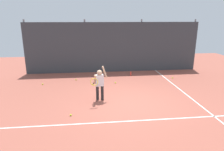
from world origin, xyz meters
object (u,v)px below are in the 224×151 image
water_bottle (131,74)px  tennis_player (99,82)px  tennis_ball_4 (173,78)px  tennis_ball_5 (76,80)px  tennis_ball_6 (115,83)px  tennis_ball_0 (93,84)px  tennis_ball_2 (43,84)px  tennis_ball_1 (71,115)px

water_bottle → tennis_player: bearing=-120.1°
tennis_ball_4 → tennis_ball_5: same height
water_bottle → tennis_ball_6: (-1.02, -1.28, -0.08)m
tennis_player → tennis_ball_6: size_ratio=20.46×
tennis_ball_0 → tennis_ball_5: bearing=134.9°
tennis_player → tennis_ball_0: size_ratio=20.46×
water_bottle → tennis_ball_5: (-2.97, -0.56, -0.08)m
tennis_ball_0 → tennis_ball_4: (4.22, 0.61, 0.00)m
tennis_ball_5 → tennis_ball_2: bearing=-160.4°
tennis_ball_2 → tennis_ball_4: (6.62, 0.31, 0.00)m
tennis_ball_0 → tennis_ball_6: same height
tennis_player → tennis_ball_0: (-0.23, 1.87, -0.69)m
tennis_ball_1 → tennis_ball_2: bearing=115.5°
tennis_player → water_bottle: tennis_player is taller
tennis_ball_4 → tennis_ball_6: 3.15m
tennis_player → tennis_ball_6: (0.87, 2.00, -0.69)m
tennis_ball_0 → tennis_ball_4: size_ratio=1.00×
tennis_player → tennis_ball_2: 3.48m
tennis_ball_1 → tennis_ball_5: same height
water_bottle → tennis_ball_4: (2.09, -0.80, -0.08)m
tennis_player → tennis_ball_5: size_ratio=20.46×
tennis_ball_1 → tennis_ball_4: same height
water_bottle → tennis_ball_6: 1.64m
tennis_ball_0 → tennis_ball_1: (-0.79, -3.08, 0.00)m
tennis_player → tennis_ball_1: 1.73m
water_bottle → tennis_ball_1: bearing=-123.0°
water_bottle → tennis_ball_0: 2.55m
tennis_ball_5 → tennis_ball_4: bearing=-2.7°
tennis_player → tennis_ball_6: 2.29m
tennis_ball_5 → tennis_ball_6: (1.95, -0.72, 0.00)m
tennis_ball_0 → tennis_ball_4: 4.26m
tennis_ball_1 → tennis_ball_4: 6.22m
tennis_player → tennis_ball_2: size_ratio=20.46×
tennis_ball_0 → tennis_ball_4: bearing=8.2°
water_bottle → tennis_ball_4: 2.24m
tennis_ball_0 → tennis_player: bearing=-83.0°
tennis_ball_1 → tennis_ball_2: 3.74m
tennis_player → tennis_ball_0: tennis_player is taller
tennis_ball_6 → tennis_ball_2: bearing=177.2°
tennis_ball_0 → tennis_ball_1: size_ratio=1.00×
tennis_ball_0 → tennis_ball_5: 1.20m
tennis_player → tennis_ball_4: tennis_player is taller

